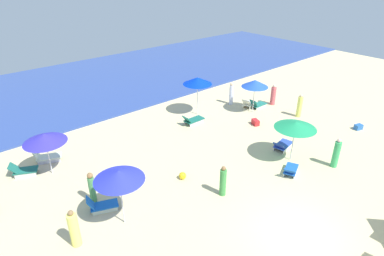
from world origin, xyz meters
name	(u,v)px	position (x,y,z in m)	size (l,w,h in m)	color
ground_plane	(301,236)	(0.00, 0.00, 0.00)	(60.00, 60.00, 0.00)	beige
ocean	(73,87)	(0.00, 22.36, 0.06)	(60.00, 15.28, 0.12)	#304996
umbrella_1	(296,125)	(4.49, 3.61, 2.10)	(2.19, 2.19, 2.28)	silver
lounge_chair_1_0	(291,170)	(3.32, 2.80, 0.23)	(1.38, 1.03, 0.60)	silver
lounge_chair_1_1	(282,145)	(5.07, 4.57, 0.26)	(1.55, 0.92, 0.65)	silver
umbrella_2	(197,81)	(4.56, 11.44, 2.48)	(2.00, 2.00, 2.72)	silver
lounge_chair_2_0	(193,120)	(3.32, 10.47, 0.26)	(1.52, 0.66, 0.70)	silver
umbrella_3	(255,83)	(7.87, 9.15, 2.15)	(1.86, 1.86, 2.40)	silver
lounge_chair_3_0	(249,104)	(8.27, 9.88, 0.29)	(1.40, 0.91, 0.75)	silver
lounge_chair_3_1	(258,104)	(8.74, 9.41, 0.25)	(1.36, 0.64, 0.72)	silver
umbrella_4	(119,175)	(-4.92, 5.23, 2.36)	(2.01, 2.01, 2.58)	silver
lounge_chair_4_0	(101,205)	(-5.28, 6.53, 0.25)	(1.41, 1.01, 0.74)	silver
umbrella_5	(44,138)	(-5.93, 10.78, 2.04)	(2.09, 2.09, 2.26)	silver
lounge_chair_5_0	(47,157)	(-5.71, 12.11, 0.26)	(1.52, 1.13, 0.75)	silver
lounge_chair_5_1	(23,170)	(-7.07, 11.53, 0.27)	(1.43, 1.12, 0.69)	silver
beachgoer_0	(74,229)	(-6.91, 5.35, 0.76)	(0.53, 0.53, 1.66)	#F8F26F
beachgoer_1	(300,106)	(9.69, 6.55, 0.77)	(0.47, 0.47, 1.65)	#E8EF66
beachgoer_2	(231,94)	(7.73, 11.18, 0.83)	(0.39, 0.39, 1.71)	white
beachgoer_3	(223,182)	(-0.51, 3.88, 0.73)	(0.42, 0.42, 1.55)	#419547
beachgoer_5	(273,95)	(10.09, 9.08, 0.73)	(0.49, 0.49, 1.58)	#DD5960
beachgoer_6	(92,188)	(-5.29, 7.31, 0.76)	(0.39, 0.39, 1.53)	#4A9253
beachgoer_7	(336,154)	(5.66, 1.72, 0.77)	(0.44, 0.44, 1.66)	#3DB466
cooler_box_0	(255,122)	(6.38, 7.64, 0.18)	(0.56, 0.33, 0.36)	red
cooler_box_1	(358,127)	(10.92, 2.89, 0.17)	(0.50, 0.33, 0.34)	#2763B4
beach_ball_2	(183,176)	(-1.14, 6.04, 0.18)	(0.36, 0.36, 0.36)	yellow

